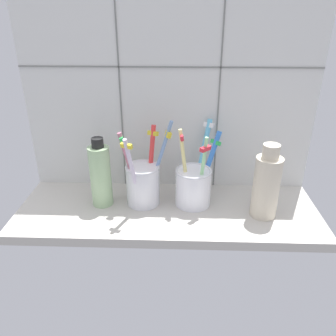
% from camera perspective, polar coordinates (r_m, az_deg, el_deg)
% --- Properties ---
extents(counter_slab, '(0.64, 0.22, 0.02)m').
position_cam_1_polar(counter_slab, '(0.74, -0.06, -7.47)').
color(counter_slab, '#BCB7AD').
rests_on(counter_slab, ground).
extents(tile_wall_back, '(0.64, 0.02, 0.45)m').
position_cam_1_polar(tile_wall_back, '(0.76, 0.27, 11.34)').
color(tile_wall_back, silver).
rests_on(tile_wall_back, ground).
extents(toothbrush_cup_left, '(0.11, 0.11, 0.18)m').
position_cam_1_polar(toothbrush_cup_left, '(0.73, -4.23, -2.35)').
color(toothbrush_cup_left, white).
rests_on(toothbrush_cup_left, counter_slab).
extents(toothbrush_cup_right, '(0.10, 0.12, 0.17)m').
position_cam_1_polar(toothbrush_cup_right, '(0.73, 4.41, -2.63)').
color(toothbrush_cup_right, white).
rests_on(toothbrush_cup_right, counter_slab).
extents(ceramic_vase, '(0.05, 0.05, 0.16)m').
position_cam_1_polar(ceramic_vase, '(0.71, 16.22, -2.72)').
color(ceramic_vase, beige).
rests_on(ceramic_vase, counter_slab).
extents(soap_bottle, '(0.04, 0.04, 0.15)m').
position_cam_1_polar(soap_bottle, '(0.73, -11.28, -1.15)').
color(soap_bottle, '#A7CB95').
rests_on(soap_bottle, counter_slab).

